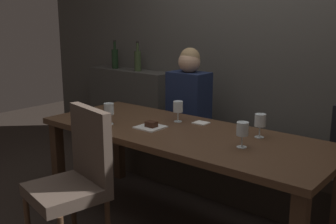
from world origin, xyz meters
name	(u,v)px	position (x,y,z in m)	size (l,w,h in m)	color
ground	(181,224)	(0.00, 0.00, 0.00)	(9.00, 9.00, 0.00)	black
back_wall_tiled	(264,21)	(0.00, 1.22, 1.50)	(6.00, 0.12, 3.00)	#4C4944
back_counter	(130,110)	(-1.55, 1.04, 0.47)	(1.10, 0.28, 0.95)	#413E3A
dining_table	(182,142)	(0.00, 0.00, 0.65)	(2.20, 0.84, 0.74)	#412B1C
banquette_bench	(229,169)	(0.00, 0.70, 0.23)	(2.50, 0.44, 0.45)	#312A23
chair_near_side	(77,174)	(-0.29, -0.72, 0.56)	(0.52, 0.52, 0.98)	#4C3321
diner_redhead	(189,95)	(-0.45, 0.70, 0.84)	(0.36, 0.24, 0.82)	#192342
wine_bottle_dark_red	(115,58)	(-1.76, 1.02, 1.07)	(0.08, 0.08, 0.33)	black
wine_bottle_pale_label	(138,60)	(-1.40, 1.02, 1.07)	(0.08, 0.08, 0.33)	#384728
wine_glass_near_left	(242,130)	(0.52, -0.06, 0.86)	(0.08, 0.08, 0.16)	silver
wine_glass_center_back	(260,121)	(0.51, 0.21, 0.85)	(0.08, 0.08, 0.16)	silver
wine_glass_far_right	(178,107)	(-0.18, 0.19, 0.86)	(0.08, 0.08, 0.16)	silver
wine_glass_end_right	(109,110)	(-0.54, -0.21, 0.85)	(0.08, 0.08, 0.16)	silver
dessert_plate	(151,126)	(-0.22, -0.08, 0.75)	(0.19, 0.19, 0.05)	white
folded_napkin	(201,123)	(-0.01, 0.26, 0.74)	(0.11, 0.10, 0.01)	silver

